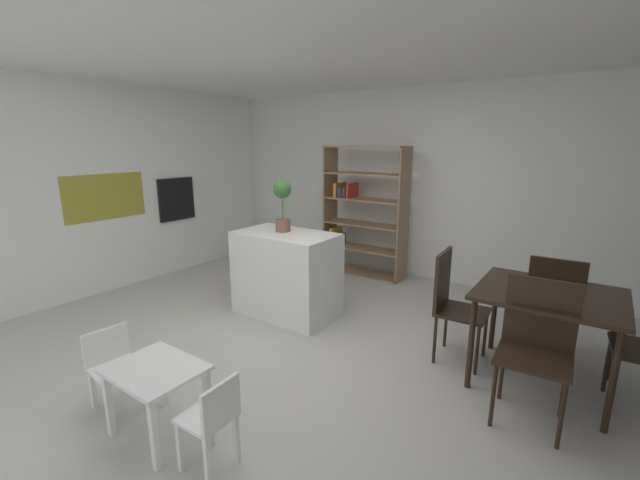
% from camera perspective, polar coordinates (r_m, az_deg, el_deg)
% --- Properties ---
extents(ground_plane, '(9.88, 9.88, 0.00)m').
position_cam_1_polar(ground_plane, '(3.83, -4.67, -15.40)').
color(ground_plane, beige).
extents(ceiling_slab, '(7.18, 5.64, 0.06)m').
position_cam_1_polar(ceiling_slab, '(3.44, -5.59, 26.14)').
color(ceiling_slab, white).
rests_on(ceiling_slab, ground_plane).
extents(back_partition, '(7.18, 0.06, 2.57)m').
position_cam_1_polar(back_partition, '(5.80, 13.12, 7.59)').
color(back_partition, white).
rests_on(back_partition, ground_plane).
extents(tall_cabinet_run_left, '(0.65, 5.08, 2.57)m').
position_cam_1_polar(tall_cabinet_run_left, '(5.98, -29.45, 6.38)').
color(tall_cabinet_run_left, white).
rests_on(tall_cabinet_run_left, ground_plane).
extents(cabinet_niche_splashback, '(0.01, 1.00, 0.56)m').
position_cam_1_polar(cabinet_niche_splashback, '(5.69, -27.88, 5.36)').
color(cabinet_niche_splashback, '#9E932D').
rests_on(cabinet_niche_splashback, ground_plane).
extents(built_in_oven, '(0.06, 0.56, 0.60)m').
position_cam_1_polar(built_in_oven, '(6.21, -19.48, 5.45)').
color(built_in_oven, black).
rests_on(built_in_oven, ground_plane).
extents(kitchen_island, '(1.08, 0.63, 0.91)m').
position_cam_1_polar(kitchen_island, '(4.45, -4.72, -4.75)').
color(kitchen_island, white).
rests_on(kitchen_island, ground_plane).
extents(potted_plant_on_island, '(0.19, 0.19, 0.55)m').
position_cam_1_polar(potted_plant_on_island, '(4.35, -5.28, 5.45)').
color(potted_plant_on_island, brown).
rests_on(potted_plant_on_island, kitchen_island).
extents(open_bookshelf, '(1.19, 0.36, 1.80)m').
position_cam_1_polar(open_bookshelf, '(5.77, 5.83, 4.05)').
color(open_bookshelf, '#997551').
rests_on(open_bookshelf, ground_plane).
extents(child_table, '(0.57, 0.46, 0.48)m').
position_cam_1_polar(child_table, '(2.90, -21.98, -17.68)').
color(child_table, white).
rests_on(child_table, ground_plane).
extents(child_chair_left, '(0.34, 0.34, 0.56)m').
position_cam_1_polar(child_chair_left, '(3.35, -26.94, -15.23)').
color(child_chair_left, white).
rests_on(child_chair_left, ground_plane).
extents(child_chair_right, '(0.29, 0.29, 0.58)m').
position_cam_1_polar(child_chair_right, '(2.57, -14.87, -23.08)').
color(child_chair_right, white).
rests_on(child_chair_right, ground_plane).
extents(dining_table, '(1.00, 0.87, 0.76)m').
position_cam_1_polar(dining_table, '(3.54, 29.38, -7.66)').
color(dining_table, black).
rests_on(dining_table, ground_plane).
extents(dining_chair_far, '(0.44, 0.46, 0.93)m').
position_cam_1_polar(dining_chair_far, '(4.01, 29.97, -7.23)').
color(dining_chair_far, black).
rests_on(dining_chair_far, ground_plane).
extents(dining_chair_near, '(0.47, 0.43, 0.96)m').
position_cam_1_polar(dining_chair_near, '(3.15, 28.12, -12.04)').
color(dining_chair_near, black).
rests_on(dining_chair_near, ground_plane).
extents(dining_chair_island_side, '(0.43, 0.43, 0.95)m').
position_cam_1_polar(dining_chair_island_side, '(3.69, 17.98, -7.68)').
color(dining_chair_island_side, black).
rests_on(dining_chair_island_side, ground_plane).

